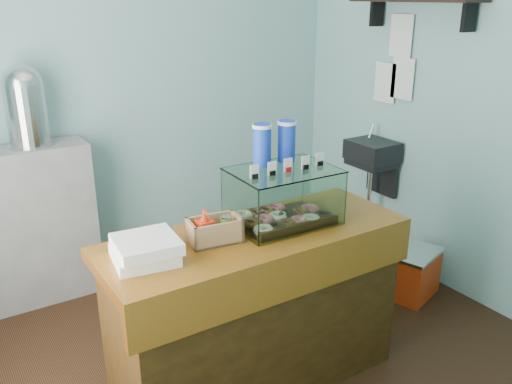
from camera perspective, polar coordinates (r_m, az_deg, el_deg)
ground at (r=3.39m, az=-2.39°, el=-16.76°), size 3.50×3.50×0.00m
room_shell at (r=2.75m, az=-2.52°, el=13.24°), size 3.54×3.04×2.82m
counter at (r=2.95m, az=0.03°, el=-12.14°), size 1.60×0.60×0.90m
back_shelf at (r=3.99m, az=-23.77°, el=-3.53°), size 1.00×0.32×1.10m
display_case at (r=2.83m, az=2.59°, el=-0.03°), size 0.55×0.41×0.51m
condiment_crate at (r=2.63m, az=-4.51°, el=-4.02°), size 0.27×0.18×0.17m
pastry_boxes at (r=2.49m, az=-11.57°, el=-5.96°), size 0.31×0.31×0.11m
coffee_urn at (r=3.79m, az=-23.14°, el=8.52°), size 0.29×0.29×0.53m
red_cooler at (r=4.04m, az=16.11°, el=-8.16°), size 0.46×0.40×0.34m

